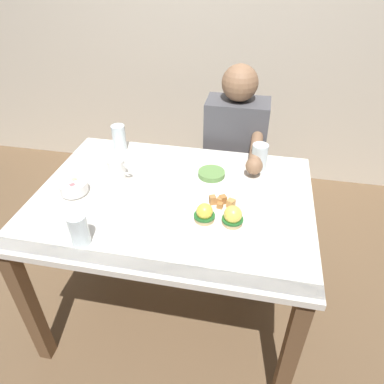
{
  "coord_description": "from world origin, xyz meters",
  "views": [
    {
      "loc": [
        0.33,
        -1.2,
        1.67
      ],
      "look_at": [
        0.09,
        0.0,
        0.78
      ],
      "focal_mm": 33.47,
      "sensor_mm": 36.0,
      "label": 1
    }
  ],
  "objects_px": {
    "water_glass_extra": "(119,139)",
    "water_glass_near": "(259,159)",
    "eggs_benedict_plate": "(219,217)",
    "coffee_mug": "(117,168)",
    "fruit_bowl": "(74,188)",
    "diner_person": "(235,153)",
    "dining_table": "(173,216)",
    "fork": "(168,159)",
    "water_glass_far": "(79,231)",
    "side_plate": "(211,175)"
  },
  "relations": [
    {
      "from": "dining_table",
      "to": "water_glass_extra",
      "type": "bearing_deg",
      "value": 135.75
    },
    {
      "from": "dining_table",
      "to": "fork",
      "type": "bearing_deg",
      "value": 107.55
    },
    {
      "from": "diner_person",
      "to": "water_glass_extra",
      "type": "bearing_deg",
      "value": -157.95
    },
    {
      "from": "dining_table",
      "to": "eggs_benedict_plate",
      "type": "relative_size",
      "value": 4.44
    },
    {
      "from": "eggs_benedict_plate",
      "to": "fork",
      "type": "distance_m",
      "value": 0.54
    },
    {
      "from": "fruit_bowl",
      "to": "diner_person",
      "type": "distance_m",
      "value": 0.93
    },
    {
      "from": "water_glass_extra",
      "to": "coffee_mug",
      "type": "bearing_deg",
      "value": -71.72
    },
    {
      "from": "dining_table",
      "to": "side_plate",
      "type": "distance_m",
      "value": 0.26
    },
    {
      "from": "coffee_mug",
      "to": "water_glass_extra",
      "type": "relative_size",
      "value": 0.83
    },
    {
      "from": "fruit_bowl",
      "to": "water_glass_far",
      "type": "distance_m",
      "value": 0.33
    },
    {
      "from": "water_glass_far",
      "to": "diner_person",
      "type": "height_order",
      "value": "diner_person"
    },
    {
      "from": "fruit_bowl",
      "to": "water_glass_far",
      "type": "xyz_separation_m",
      "value": [
        0.17,
        -0.28,
        0.03
      ]
    },
    {
      "from": "eggs_benedict_plate",
      "to": "water_glass_far",
      "type": "height_order",
      "value": "water_glass_far"
    },
    {
      "from": "fruit_bowl",
      "to": "side_plate",
      "type": "relative_size",
      "value": 0.6
    },
    {
      "from": "fruit_bowl",
      "to": "water_glass_far",
      "type": "bearing_deg",
      "value": -59.43
    },
    {
      "from": "fruit_bowl",
      "to": "coffee_mug",
      "type": "distance_m",
      "value": 0.21
    },
    {
      "from": "water_glass_near",
      "to": "fruit_bowl",
      "type": "bearing_deg",
      "value": -154.99
    },
    {
      "from": "coffee_mug",
      "to": "water_glass_near",
      "type": "height_order",
      "value": "water_glass_near"
    },
    {
      "from": "side_plate",
      "to": "water_glass_extra",
      "type": "bearing_deg",
      "value": 160.75
    },
    {
      "from": "coffee_mug",
      "to": "side_plate",
      "type": "relative_size",
      "value": 0.56
    },
    {
      "from": "eggs_benedict_plate",
      "to": "fruit_bowl",
      "type": "height_order",
      "value": "eggs_benedict_plate"
    },
    {
      "from": "fruit_bowl",
      "to": "eggs_benedict_plate",
      "type": "bearing_deg",
      "value": -6.25
    },
    {
      "from": "eggs_benedict_plate",
      "to": "side_plate",
      "type": "distance_m",
      "value": 0.32
    },
    {
      "from": "eggs_benedict_plate",
      "to": "fork",
      "type": "relative_size",
      "value": 2.01
    },
    {
      "from": "fruit_bowl",
      "to": "diner_person",
      "type": "height_order",
      "value": "diner_person"
    },
    {
      "from": "eggs_benedict_plate",
      "to": "coffee_mug",
      "type": "height_order",
      "value": "coffee_mug"
    },
    {
      "from": "fork",
      "to": "water_glass_far",
      "type": "distance_m",
      "value": 0.66
    },
    {
      "from": "side_plate",
      "to": "water_glass_near",
      "type": "bearing_deg",
      "value": 31.08
    },
    {
      "from": "coffee_mug",
      "to": "water_glass_near",
      "type": "relative_size",
      "value": 0.86
    },
    {
      "from": "eggs_benedict_plate",
      "to": "coffee_mug",
      "type": "xyz_separation_m",
      "value": [
        -0.51,
        0.23,
        0.02
      ]
    },
    {
      "from": "water_glass_extra",
      "to": "side_plate",
      "type": "height_order",
      "value": "water_glass_extra"
    },
    {
      "from": "water_glass_extra",
      "to": "fruit_bowl",
      "type": "bearing_deg",
      "value": -97.59
    },
    {
      "from": "water_glass_extra",
      "to": "water_glass_near",
      "type": "bearing_deg",
      "value": -4.23
    },
    {
      "from": "coffee_mug",
      "to": "diner_person",
      "type": "relative_size",
      "value": 0.1
    },
    {
      "from": "eggs_benedict_plate",
      "to": "fork",
      "type": "height_order",
      "value": "eggs_benedict_plate"
    },
    {
      "from": "side_plate",
      "to": "coffee_mug",
      "type": "bearing_deg",
      "value": -169.25
    },
    {
      "from": "fork",
      "to": "water_glass_extra",
      "type": "relative_size",
      "value": 1.0
    },
    {
      "from": "coffee_mug",
      "to": "water_glass_near",
      "type": "distance_m",
      "value": 0.67
    },
    {
      "from": "water_glass_near",
      "to": "side_plate",
      "type": "bearing_deg",
      "value": -148.92
    },
    {
      "from": "water_glass_near",
      "to": "side_plate",
      "type": "height_order",
      "value": "water_glass_near"
    },
    {
      "from": "coffee_mug",
      "to": "water_glass_near",
      "type": "bearing_deg",
      "value": 18.02
    },
    {
      "from": "coffee_mug",
      "to": "fork",
      "type": "distance_m",
      "value": 0.28
    },
    {
      "from": "eggs_benedict_plate",
      "to": "fruit_bowl",
      "type": "xyz_separation_m",
      "value": [
        -0.65,
        0.07,
        0.0
      ]
    },
    {
      "from": "fruit_bowl",
      "to": "side_plate",
      "type": "bearing_deg",
      "value": 22.61
    },
    {
      "from": "coffee_mug",
      "to": "water_glass_far",
      "type": "bearing_deg",
      "value": -86.84
    },
    {
      "from": "water_glass_far",
      "to": "coffee_mug",
      "type": "bearing_deg",
      "value": 93.16
    },
    {
      "from": "fruit_bowl",
      "to": "water_glass_near",
      "type": "distance_m",
      "value": 0.86
    },
    {
      "from": "fruit_bowl",
      "to": "coffee_mug",
      "type": "bearing_deg",
      "value": 47.75
    },
    {
      "from": "dining_table",
      "to": "water_glass_extra",
      "type": "relative_size",
      "value": 8.94
    },
    {
      "from": "eggs_benedict_plate",
      "to": "water_glass_near",
      "type": "xyz_separation_m",
      "value": [
        0.13,
        0.44,
        0.03
      ]
    }
  ]
}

